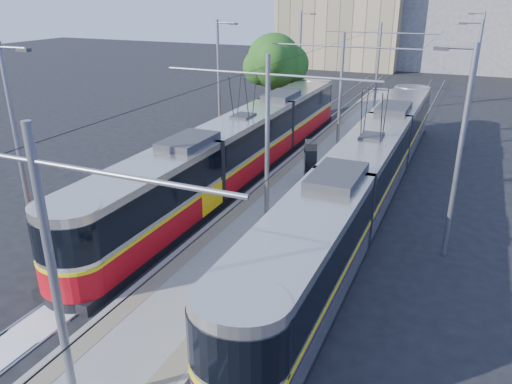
% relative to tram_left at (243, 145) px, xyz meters
% --- Properties ---
extents(ground, '(160.00, 160.00, 0.00)m').
position_rel_tram_left_xyz_m(ground, '(3.60, -13.31, -1.71)').
color(ground, black).
rests_on(ground, ground).
extents(platform, '(4.00, 50.00, 0.30)m').
position_rel_tram_left_xyz_m(platform, '(3.60, 3.69, -1.56)').
color(platform, gray).
rests_on(platform, ground).
extents(tactile_strip_left, '(0.70, 50.00, 0.01)m').
position_rel_tram_left_xyz_m(tactile_strip_left, '(2.15, 3.69, -1.40)').
color(tactile_strip_left, gray).
rests_on(tactile_strip_left, platform).
extents(tactile_strip_right, '(0.70, 50.00, 0.01)m').
position_rel_tram_left_xyz_m(tactile_strip_right, '(5.05, 3.69, -1.40)').
color(tactile_strip_right, gray).
rests_on(tactile_strip_right, platform).
extents(rails, '(8.71, 70.00, 0.03)m').
position_rel_tram_left_xyz_m(rails, '(3.60, 3.69, -1.69)').
color(rails, gray).
rests_on(rails, ground).
extents(track_arrow, '(1.20, 5.00, 0.01)m').
position_rel_tram_left_xyz_m(track_arrow, '(0.00, -16.31, -1.70)').
color(track_arrow, silver).
rests_on(track_arrow, ground).
extents(tram_left, '(2.43, 28.63, 5.50)m').
position_rel_tram_left_xyz_m(tram_left, '(0.00, 0.00, 0.00)').
color(tram_left, black).
rests_on(tram_left, ground).
extents(tram_right, '(2.43, 30.71, 5.50)m').
position_rel_tram_left_xyz_m(tram_right, '(7.20, -1.33, 0.15)').
color(tram_right, black).
rests_on(tram_right, ground).
extents(catenary, '(9.20, 70.00, 7.00)m').
position_rel_tram_left_xyz_m(catenary, '(3.60, 0.85, 2.81)').
color(catenary, gray).
rests_on(catenary, platform).
extents(street_lamps, '(15.18, 38.22, 8.00)m').
position_rel_tram_left_xyz_m(street_lamps, '(3.60, 7.69, 2.47)').
color(street_lamps, gray).
rests_on(street_lamps, ground).
extents(shelter, '(0.92, 1.12, 2.15)m').
position_rel_tram_left_xyz_m(shelter, '(3.98, -0.33, -0.28)').
color(shelter, black).
rests_on(shelter, platform).
extents(tree, '(4.62, 4.27, 6.72)m').
position_rel_tram_left_xyz_m(tree, '(-2.98, 12.83, 2.83)').
color(tree, '#382314').
rests_on(tree, ground).
extents(building_left, '(16.32, 12.24, 14.84)m').
position_rel_tram_left_xyz_m(building_left, '(-6.40, 46.69, 5.72)').
color(building_left, tan).
rests_on(building_left, ground).
extents(building_centre, '(18.36, 14.28, 16.25)m').
position_rel_tram_left_xyz_m(building_centre, '(9.60, 50.69, 6.42)').
color(building_centre, gray).
rests_on(building_centre, ground).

